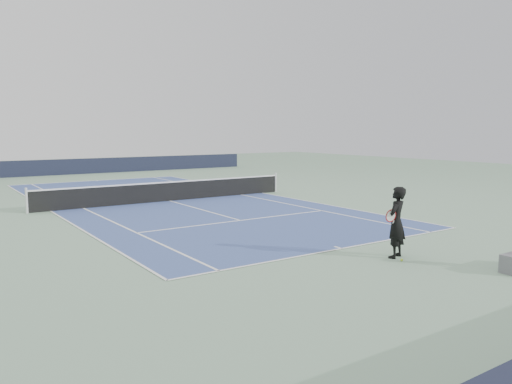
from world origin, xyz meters
TOP-DOWN VIEW (x-y plane):
  - ground at (0.00, 0.00)m, footprint 80.00×80.00m
  - court_surface at (0.00, 0.00)m, footprint 10.97×23.77m
  - tennis_net at (0.00, 0.00)m, footprint 12.90×0.10m
  - windscreen_far at (0.00, 17.88)m, footprint 30.00×0.25m
  - tennis_player at (0.51, -13.40)m, footprint 0.88×0.75m
  - tennis_ball at (0.35, -13.77)m, footprint 0.07×0.07m

SIDE VIEW (x-z plane):
  - ground at x=0.00m, z-range 0.00..0.00m
  - court_surface at x=0.00m, z-range 0.00..0.01m
  - tennis_ball at x=0.35m, z-range 0.00..0.07m
  - tennis_net at x=0.00m, z-range -0.03..1.04m
  - windscreen_far at x=0.00m, z-range 0.00..1.20m
  - tennis_player at x=0.51m, z-range 0.00..1.93m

